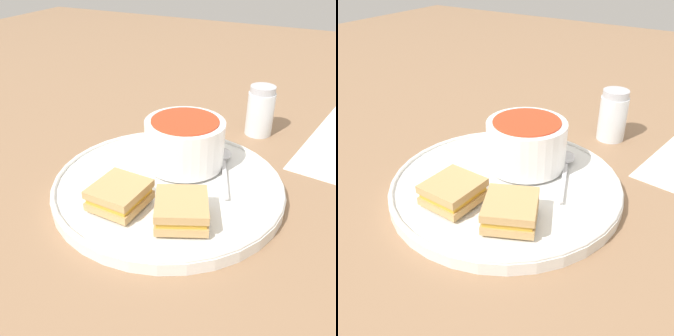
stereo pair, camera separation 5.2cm
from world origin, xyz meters
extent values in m
plane|color=#8E6B4C|center=(0.00, 0.00, 0.00)|extent=(2.40, 2.40, 0.00)
cylinder|color=white|center=(0.00, 0.00, 0.01)|extent=(0.31, 0.31, 0.02)
torus|color=white|center=(0.00, 0.00, 0.02)|extent=(0.31, 0.31, 0.01)
cylinder|color=white|center=(0.00, 0.05, 0.02)|extent=(0.06, 0.06, 0.01)
cylinder|color=white|center=(0.00, 0.05, 0.05)|extent=(0.11, 0.11, 0.06)
cylinder|color=red|center=(0.00, 0.05, 0.08)|extent=(0.09, 0.09, 0.01)
cube|color=silver|center=(0.07, 0.04, 0.02)|extent=(0.04, 0.10, 0.00)
ellipsoid|color=silver|center=(0.04, 0.09, 0.02)|extent=(0.03, 0.04, 0.01)
cube|color=tan|center=(-0.03, -0.08, 0.03)|extent=(0.06, 0.07, 0.01)
cube|color=gold|center=(-0.03, -0.08, 0.03)|extent=(0.06, 0.06, 0.01)
cube|color=tan|center=(-0.03, -0.08, 0.04)|extent=(0.06, 0.07, 0.01)
cube|color=tan|center=(0.05, -0.07, 0.03)|extent=(0.08, 0.08, 0.01)
cube|color=gold|center=(0.05, -0.07, 0.03)|extent=(0.08, 0.08, 0.01)
cube|color=tan|center=(0.05, -0.07, 0.04)|extent=(0.08, 0.08, 0.01)
cylinder|color=silver|center=(0.06, 0.24, 0.04)|extent=(0.05, 0.05, 0.07)
cylinder|color=#B7B7BC|center=(0.06, 0.24, 0.08)|extent=(0.04, 0.04, 0.01)
camera|label=1|loc=(0.20, -0.40, 0.30)|focal=42.00mm
camera|label=2|loc=(0.24, -0.37, 0.30)|focal=42.00mm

